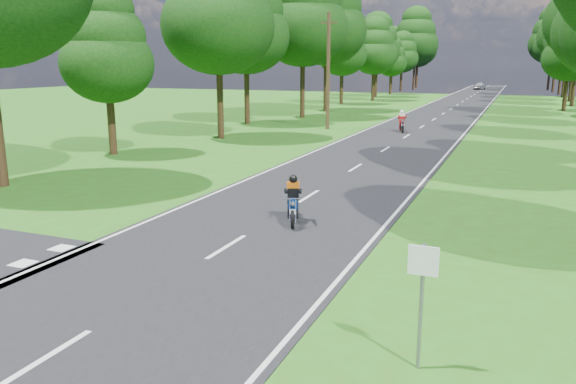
% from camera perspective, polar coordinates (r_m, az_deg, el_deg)
% --- Properties ---
extents(ground, '(160.00, 160.00, 0.00)m').
position_cam_1_polar(ground, '(12.82, -10.56, -8.19)').
color(ground, '#2F5A14').
rests_on(ground, ground).
extents(main_road, '(7.00, 140.00, 0.02)m').
position_cam_1_polar(main_road, '(60.51, 16.22, 8.10)').
color(main_road, black).
rests_on(main_road, ground).
extents(road_markings, '(7.40, 140.00, 0.01)m').
position_cam_1_polar(road_markings, '(58.67, 15.88, 8.00)').
color(road_markings, silver).
rests_on(road_markings, main_road).
extents(treeline, '(40.00, 115.35, 14.78)m').
position_cam_1_polar(treeline, '(70.33, 18.83, 15.27)').
color(treeline, black).
rests_on(treeline, ground).
extents(telegraph_pole, '(1.20, 0.26, 8.00)m').
position_cam_1_polar(telegraph_pole, '(40.02, 4.11, 12.18)').
color(telegraph_pole, '#382616').
rests_on(telegraph_pole, ground).
extents(road_sign, '(0.45, 0.07, 2.00)m').
position_cam_1_polar(road_sign, '(8.66, 13.46, -9.31)').
color(road_sign, slate).
rests_on(road_sign, ground).
extents(rider_near_blue, '(1.11, 1.75, 1.39)m').
position_cam_1_polar(rider_near_blue, '(16.34, 0.52, -0.72)').
color(rider_near_blue, '#0E359C').
rests_on(rider_near_blue, main_road).
extents(rider_far_red, '(1.09, 1.88, 1.49)m').
position_cam_1_polar(rider_far_red, '(39.05, 11.49, 7.08)').
color(rider_far_red, maroon).
rests_on(rider_far_red, main_road).
extents(distant_car, '(2.01, 4.05, 1.33)m').
position_cam_1_polar(distant_car, '(107.12, 18.90, 10.17)').
color(distant_car, '#A8ABAF').
rests_on(distant_car, main_road).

